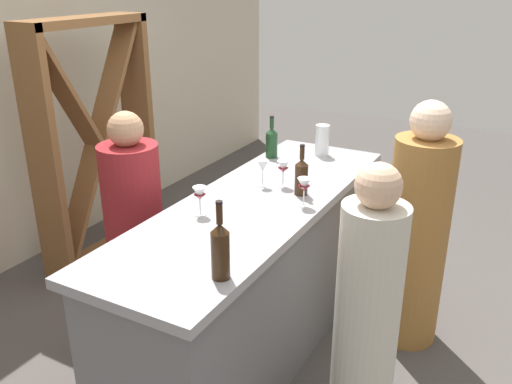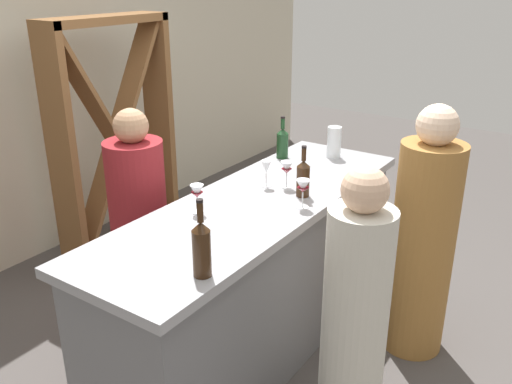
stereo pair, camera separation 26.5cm
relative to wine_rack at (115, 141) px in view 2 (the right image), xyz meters
The scene contains 15 objects.
ground_plane 1.95m from the wine_rack, 106.19° to the right, with size 12.00×12.00×0.00m, color #4C4744.
back_wall 0.87m from the wine_rack, 131.06° to the left, with size 8.00×0.10×2.80m, color beige.
bar_counter 1.77m from the wine_rack, 106.19° to the right, with size 2.28×0.72×0.98m.
wine_rack is the anchor object (origin of this frame).
wine_bottle_leftmost_amber_brown 2.30m from the wine_rack, 123.42° to the right, with size 0.08×0.08×0.34m.
wine_bottle_second_left_amber_brown 1.86m from the wine_rack, 98.62° to the right, with size 0.07×0.07×0.29m.
wine_bottle_center_olive_green 1.41m from the wine_rack, 80.15° to the right, with size 0.08×0.08×0.28m.
wine_glass_near_left 1.96m from the wine_rack, 102.44° to the right, with size 0.07×0.07×0.16m.
wine_glass_near_center 1.71m from the wine_rack, 97.27° to the right, with size 0.07×0.07×0.16m.
wine_glass_near_right 1.61m from the wine_rack, 99.56° to the right, with size 0.06×0.06×0.16m.
wine_glass_far_left 1.69m from the wine_rack, 117.74° to the right, with size 0.07×0.07×0.15m.
water_pitcher 1.72m from the wine_rack, 75.02° to the right, with size 0.10×0.10×0.21m.
person_left_guest 2.56m from the wine_rack, 108.47° to the right, with size 0.35×0.35×1.42m.
person_center_guest 2.43m from the wine_rack, 87.64° to the right, with size 0.41×0.41×1.51m.
person_right_guest 1.23m from the wine_rack, 126.50° to the right, with size 0.38×0.38×1.45m.
Camera 2 is at (-2.29, -1.56, 2.15)m, focal length 38.42 mm.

